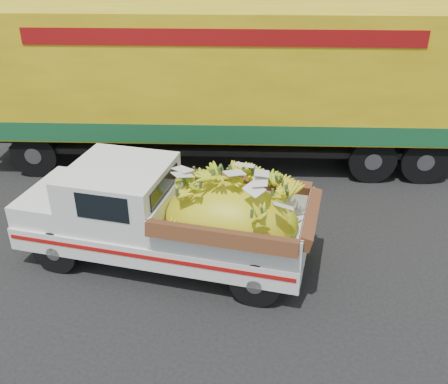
{
  "coord_description": "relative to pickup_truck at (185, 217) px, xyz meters",
  "views": [
    {
      "loc": [
        -0.6,
        -7.39,
        5.42
      ],
      "look_at": [
        -0.89,
        0.36,
        1.23
      ],
      "focal_mm": 40.0,
      "sensor_mm": 36.0,
      "label": 1
    }
  ],
  "objects": [
    {
      "name": "semi_trailer",
      "position": [
        0.55,
        4.42,
        1.17
      ],
      "size": [
        12.0,
        2.56,
        3.8
      ],
      "rotation": [
        0.0,
        0.0,
        -0.0
      ],
      "color": "black",
      "rests_on": "ground"
    },
    {
      "name": "pickup_truck",
      "position": [
        0.0,
        0.0,
        0.0
      ],
      "size": [
        5.3,
        2.86,
        1.76
      ],
      "rotation": [
        0.0,
        0.0,
        -0.21
      ],
      "color": "black",
      "rests_on": "ground"
    },
    {
      "name": "ground",
      "position": [
        1.55,
        0.05,
        -0.95
      ],
      "size": [
        100.0,
        100.0,
        0.0
      ],
      "primitive_type": "plane",
      "color": "black",
      "rests_on": "ground"
    },
    {
      "name": "curb",
      "position": [
        1.55,
        6.87,
        -0.87
      ],
      "size": [
        60.0,
        0.25,
        0.15
      ],
      "primitive_type": "cube",
      "color": "gray",
      "rests_on": "ground"
    },
    {
      "name": "building_left",
      "position": [
        -6.45,
        14.87,
        1.55
      ],
      "size": [
        18.0,
        6.0,
        5.0
      ],
      "primitive_type": "cube",
      "color": "gray",
      "rests_on": "ground"
    },
    {
      "name": "sidewalk",
      "position": [
        1.55,
        8.97,
        -0.88
      ],
      "size": [
        60.0,
        4.0,
        0.14
      ],
      "primitive_type": "cube",
      "color": "gray",
      "rests_on": "ground"
    }
  ]
}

